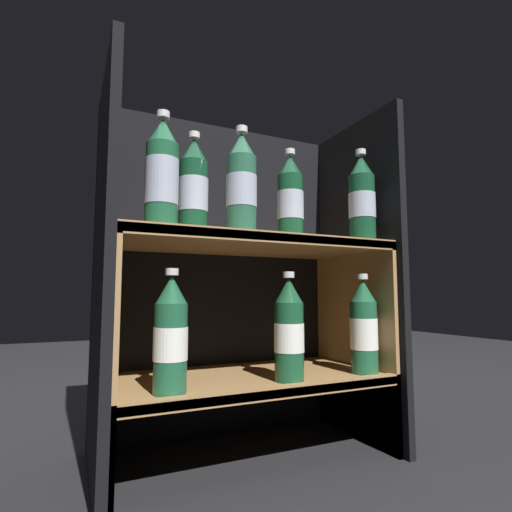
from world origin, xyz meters
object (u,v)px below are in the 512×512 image
bottle_lower_front_0 (171,336)px  bottle_lower_front_1 (289,331)px  bottle_upper_front_1 (241,186)px  bottle_upper_back_1 (290,201)px  bottle_upper_front_0 (162,176)px  bottle_upper_back_0 (193,190)px  bottle_upper_front_2 (362,201)px  bottle_lower_front_2 (364,328)px

bottle_lower_front_0 → bottle_lower_front_1: 0.27m
bottle_upper_front_1 → bottle_upper_back_1: 0.19m
bottle_upper_back_1 → bottle_upper_front_1: bearing=-155.7°
bottle_upper_front_0 → bottle_upper_back_0: 0.12m
bottle_upper_front_1 → bottle_upper_front_0: bearing=180.0°
bottle_upper_front_2 → bottle_lower_front_0: (-0.49, 0.00, -0.33)m
bottle_upper_front_1 → bottle_lower_front_0: bottle_upper_front_1 is taller
bottle_lower_front_1 → bottle_lower_front_2: bearing=0.0°
bottle_upper_front_0 → bottle_upper_back_0: (0.09, 0.08, 0.00)m
bottle_upper_back_0 → bottle_lower_front_0: (-0.06, -0.08, -0.32)m
bottle_lower_front_2 → bottle_lower_front_1: bearing=-180.0°
bottle_upper_back_1 → bottle_lower_front_2: bearing=-25.0°
bottle_lower_front_2 → bottle_upper_back_1: bearing=155.0°
bottle_upper_front_0 → bottle_upper_back_1: 0.35m
bottle_upper_front_0 → bottle_lower_front_1: bearing=-0.0°
bottle_upper_back_0 → bottle_upper_back_1: 0.26m
bottle_upper_front_2 → bottle_lower_front_0: 0.59m
bottle_upper_back_0 → bottle_lower_front_2: 0.54m
bottle_upper_front_0 → bottle_lower_front_2: bearing=0.0°
bottle_lower_front_1 → bottle_upper_front_2: bearing=0.0°
bottle_upper_front_2 → bottle_lower_front_1: size_ratio=1.00×
bottle_upper_front_0 → bottle_lower_front_0: bearing=0.0°
bottle_lower_front_0 → bottle_lower_front_1: same height
bottle_upper_front_0 → bottle_upper_front_2: 0.52m
bottle_upper_front_1 → bottle_upper_front_2: bearing=-0.0°
bottle_upper_front_2 → bottle_upper_back_1: bearing=155.7°
bottle_upper_front_1 → bottle_lower_front_1: bottle_upper_front_1 is taller
bottle_upper_back_0 → bottle_lower_front_1: 0.39m
bottle_upper_back_0 → bottle_lower_front_0: bearing=-129.7°
bottle_upper_back_0 → bottle_lower_front_2: (0.42, -0.08, -0.33)m
bottle_lower_front_1 → bottle_lower_front_2: size_ratio=1.00×
bottle_upper_front_1 → bottle_upper_back_1: same height
bottle_upper_front_1 → bottle_lower_front_0: bearing=180.0°
bottle_upper_front_1 → bottle_lower_front_2: bottle_upper_front_1 is taller
bottle_upper_front_2 → bottle_lower_front_1: 0.39m
bottle_upper_front_0 → bottle_lower_front_2: 0.60m
bottle_lower_front_1 → bottle_lower_front_2: same height
bottle_upper_back_1 → bottle_lower_front_1: 0.34m
bottle_upper_back_1 → bottle_lower_front_0: bottle_upper_back_1 is taller
bottle_upper_front_1 → bottle_upper_back_1: (0.17, 0.08, -0.00)m
bottle_lower_front_0 → bottle_upper_front_0: bearing=180.0°
bottle_upper_back_1 → bottle_lower_front_1: size_ratio=1.00×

